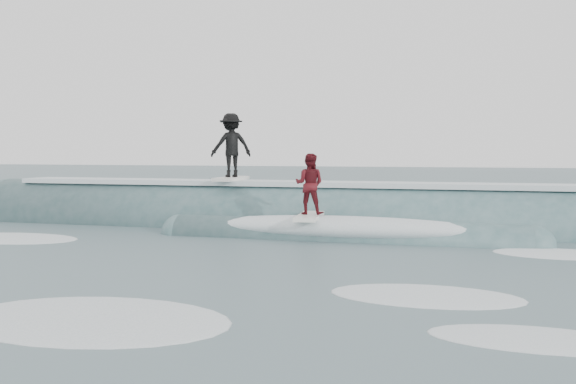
# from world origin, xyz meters

# --- Properties ---
(ground) EXTENTS (160.00, 160.00, 0.00)m
(ground) POSITION_xyz_m (0.00, 0.00, 0.00)
(ground) COLOR #40595D
(ground) RESTS_ON ground
(breaking_wave) EXTENTS (22.41, 4.07, 2.57)m
(breaking_wave) POSITION_xyz_m (0.19, 5.16, 0.04)
(breaking_wave) COLOR #3A5F62
(breaking_wave) RESTS_ON ground
(surfer_black) EXTENTS (1.41, 2.03, 2.00)m
(surfer_black) POSITION_xyz_m (-2.06, 5.39, 2.35)
(surfer_black) COLOR silver
(surfer_black) RESTS_ON ground
(surfer_red) EXTENTS (0.78, 2.05, 1.65)m
(surfer_red) POSITION_xyz_m (0.92, 3.19, 1.28)
(surfer_red) COLOR white
(surfer_red) RESTS_ON ground
(whitewater) EXTENTS (17.12, 9.39, 0.10)m
(whitewater) POSITION_xyz_m (0.24, -1.65, 0.00)
(whitewater) COLOR white
(whitewater) RESTS_ON ground
(far_swells) EXTENTS (39.79, 8.65, 0.80)m
(far_swells) POSITION_xyz_m (0.03, 17.65, 0.00)
(far_swells) COLOR #3A5F62
(far_swells) RESTS_ON ground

